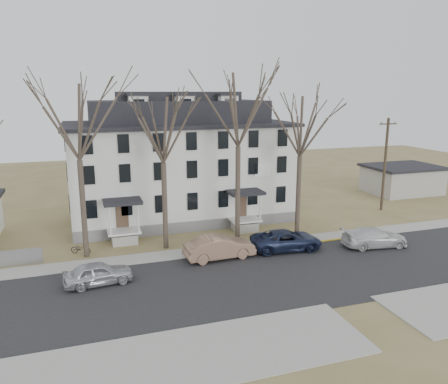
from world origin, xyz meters
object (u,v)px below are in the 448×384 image
object	(u,v)px
car_white	(374,238)
car_silver	(98,274)
tree_center	(238,104)
boarding_house	(179,163)
utility_pole_far	(385,163)
tree_mid_left	(162,125)
tree_mid_right	(301,122)
tree_far_left	(76,117)
car_navy	(286,240)
bicycle_left	(81,249)
car_tan	(219,248)

from	to	relation	value
car_white	car_silver	bearing A→B (deg)	98.55
car_white	tree_center	bearing A→B (deg)	70.59
tree_center	car_silver	world-z (taller)	tree_center
car_silver	car_white	world-z (taller)	car_white
boarding_house	utility_pole_far	size ratio (longest dim) A/B	2.19
tree_mid_left	tree_mid_right	size ratio (longest dim) A/B	1.00
tree_far_left	tree_mid_left	distance (m)	6.05
car_navy	bicycle_left	bearing A→B (deg)	81.09
tree_center	tree_mid_right	world-z (taller)	tree_center
utility_pole_far	car_silver	bearing A→B (deg)	-161.72
tree_mid_left	car_silver	world-z (taller)	tree_mid_left
bicycle_left	car_silver	bearing A→B (deg)	-142.23
tree_mid_left	boarding_house	bearing A→B (deg)	69.80
tree_mid_right	bicycle_left	world-z (taller)	tree_mid_right
tree_center	car_silver	size ratio (longest dim) A/B	3.42
boarding_house	tree_center	size ratio (longest dim) A/B	1.41
car_silver	car_white	xyz separation A→B (m)	(21.13, 0.38, 0.02)
tree_mid_left	car_navy	world-z (taller)	tree_mid_left
utility_pole_far	car_tan	xyz separation A→B (m)	(-20.19, -7.72, -4.04)
car_tan	boarding_house	bearing A→B (deg)	-1.89
tree_mid_left	car_white	bearing A→B (deg)	-17.46
car_navy	tree_center	bearing A→B (deg)	45.53
tree_mid_left	tree_mid_right	xyz separation A→B (m)	(11.50, 0.00, 0.00)
tree_far_left	tree_mid_left	bearing A→B (deg)	0.00
car_silver	car_white	distance (m)	21.13
tree_mid_left	car_tan	world-z (taller)	tree_mid_left
tree_mid_left	utility_pole_far	world-z (taller)	tree_mid_left
utility_pole_far	car_white	size ratio (longest dim) A/B	1.83
boarding_house	car_navy	bearing A→B (deg)	-63.30
car_tan	car_white	distance (m)	12.53
tree_center	utility_pole_far	xyz separation A→B (m)	(17.50, 4.20, -6.18)
tree_mid_right	car_tan	bearing A→B (deg)	-156.72
car_tan	car_navy	distance (m)	5.50
tree_mid_right	bicycle_left	distance (m)	20.13
tree_far_left	car_navy	size ratio (longest dim) A/B	2.48
tree_far_left	tree_mid_left	xyz separation A→B (m)	(6.00, 0.00, -0.74)
car_silver	utility_pole_far	bearing A→B (deg)	-78.26
tree_far_left	car_white	bearing A→B (deg)	-12.83
car_navy	bicycle_left	size ratio (longest dim) A/B	3.47
tree_center	tree_mid_left	bearing A→B (deg)	180.00
boarding_house	tree_far_left	size ratio (longest dim) A/B	1.52
tree_mid_right	car_silver	xyz separation A→B (m)	(-16.87, -5.34, -8.87)
boarding_house	car_white	size ratio (longest dim) A/B	4.01
car_silver	car_navy	bearing A→B (deg)	-88.77
car_white	tree_far_left	bearing A→B (deg)	84.68
boarding_house	tree_mid_right	bearing A→B (deg)	-43.81
tree_center	car_tan	world-z (taller)	tree_center
tree_mid_left	bicycle_left	world-z (taller)	tree_mid_left
boarding_house	tree_mid_left	bearing A→B (deg)	-110.20
car_tan	car_navy	bearing A→B (deg)	-92.14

